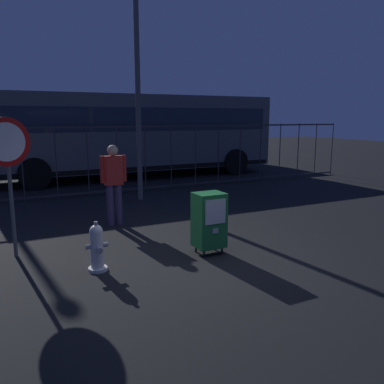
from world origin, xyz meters
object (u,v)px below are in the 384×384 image
Objects in this scene: stop_sign at (8,158)px; pedestrian at (114,180)px; street_light_near_right at (136,7)px; fire_hydrant at (97,248)px; newspaper_box_primary at (209,220)px; bus_near at (134,131)px; bus_far at (131,128)px.

pedestrian is (1.99, 1.16, -0.65)m from stop_sign.
fire_hydrant is at bearing -116.91° from street_light_near_right.
pedestrian reaches higher than newspaper_box_primary.
newspaper_box_primary is 2.64m from pedestrian.
newspaper_box_primary is at bearing -70.53° from pedestrian.
bus_near reaches higher than newspaper_box_primary.
bus_far is at bearing 72.92° from street_light_near_right.
street_light_near_right is at bearing 83.95° from newspaper_box_primary.
bus_far is at bearing 69.45° from pedestrian.
newspaper_box_primary is at bearing -96.05° from street_light_near_right.
pedestrian is (0.96, 2.37, 0.60)m from fire_hydrant.
pedestrian is at bearing -112.22° from bus_near.
stop_sign reaches higher than pedestrian.
bus_near is at bearing 67.23° from pedestrian.
fire_hydrant is 13.42m from bus_far.
stop_sign is at bearing -134.83° from street_light_near_right.
fire_hydrant is 0.07× the size of bus_far.
newspaper_box_primary is (1.83, -0.09, 0.22)m from fire_hydrant.
fire_hydrant is 0.73× the size of newspaper_box_primary.
pedestrian is 10.82m from bus_far.
newspaper_box_primary is 0.12× the size of street_light_near_right.
street_light_near_right is (3.36, 3.38, 3.35)m from stop_sign.
street_light_near_right reaches higher than bus_far.
bus_near is (1.78, 8.77, 1.14)m from newspaper_box_primary.
bus_far is 8.86m from street_light_near_right.
pedestrian is at bearing 30.23° from stop_sign.
newspaper_box_primary is 0.10× the size of bus_near.
fire_hydrant is at bearing -49.57° from stop_sign.
pedestrian is at bearing -108.22° from bus_far.
fire_hydrant is 0.09× the size of street_light_near_right.
bus_near is at bearing -104.39° from bus_far.
street_light_near_right is (1.37, 2.22, 4.00)m from pedestrian.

